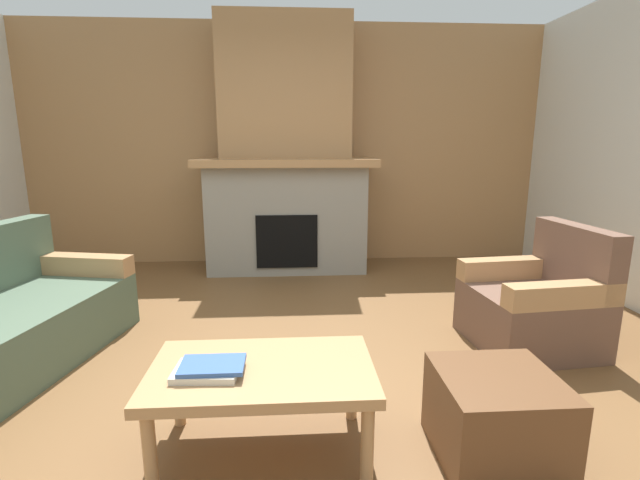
# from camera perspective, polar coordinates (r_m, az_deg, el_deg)

# --- Properties ---
(ground) EXTENTS (9.00, 9.00, 0.00)m
(ground) POSITION_cam_1_polar(r_m,az_deg,el_deg) (2.84, -4.25, -17.68)
(ground) COLOR brown
(wall_back_wood_panel) EXTENTS (6.00, 0.12, 2.70)m
(wall_back_wood_panel) POSITION_cam_1_polar(r_m,az_deg,el_deg) (5.46, -4.25, 11.55)
(wall_back_wood_panel) COLOR #A87A4C
(wall_back_wood_panel) RESTS_ON ground
(fireplace) EXTENTS (1.90, 0.82, 2.70)m
(fireplace) POSITION_cam_1_polar(r_m,az_deg,el_deg) (5.09, -4.24, 9.40)
(fireplace) COLOR gray
(fireplace) RESTS_ON ground
(armchair) EXTENTS (0.83, 0.83, 0.85)m
(armchair) POSITION_cam_1_polar(r_m,az_deg,el_deg) (3.57, 25.31, -7.29)
(armchair) COLOR brown
(armchair) RESTS_ON ground
(coffee_table) EXTENTS (1.00, 0.60, 0.43)m
(coffee_table) POSITION_cam_1_polar(r_m,az_deg,el_deg) (2.17, -7.18, -16.61)
(coffee_table) COLOR tan
(coffee_table) RESTS_ON ground
(ottoman) EXTENTS (0.52, 0.52, 0.40)m
(ottoman) POSITION_cam_1_polar(r_m,az_deg,el_deg) (2.35, 21.00, -19.84)
(ottoman) COLOR brown
(ottoman) RESTS_ON ground
(book_stack_near_edge) EXTENTS (0.31, 0.21, 0.05)m
(book_stack_near_edge) POSITION_cam_1_polar(r_m,az_deg,el_deg) (2.11, -13.66, -15.30)
(book_stack_near_edge) COLOR beige
(book_stack_near_edge) RESTS_ON coffee_table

